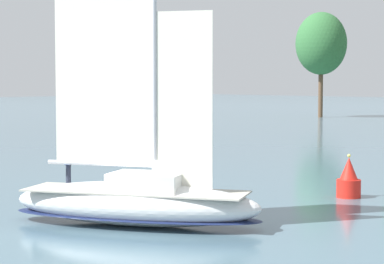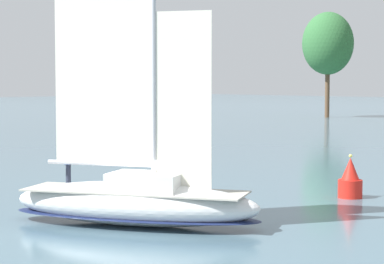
{
  "view_description": "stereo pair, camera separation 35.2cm",
  "coord_description": "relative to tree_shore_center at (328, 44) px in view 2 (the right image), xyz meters",
  "views": [
    {
      "loc": [
        21.35,
        -18.04,
        5.44
      ],
      "look_at": [
        0.0,
        3.0,
        3.38
      ],
      "focal_mm": 70.0,
      "sensor_mm": 36.0,
      "label": 1
    },
    {
      "loc": [
        21.59,
        -17.79,
        5.44
      ],
      "look_at": [
        0.0,
        3.0,
        3.38
      ],
      "focal_mm": 70.0,
      "sensor_mm": 36.0,
      "label": 2
    }
  ],
  "objects": [
    {
      "name": "ground_plane",
      "position": [
        44.41,
        -73.63,
        -10.9
      ],
      "size": [
        400.0,
        400.0,
        0.0
      ],
      "primitive_type": "plane",
      "color": "slate"
    },
    {
      "name": "tree_shore_center",
      "position": [
        0.0,
        0.0,
        0.0
      ],
      "size": [
        7.56,
        7.56,
        15.57
      ],
      "color": "brown",
      "rests_on": "ground"
    },
    {
      "name": "sailboat_main",
      "position": [
        44.42,
        -73.62,
        -9.83
      ],
      "size": [
        9.84,
        7.15,
        13.4
      ],
      "color": "silver",
      "rests_on": "ground"
    },
    {
      "name": "channel_buoy",
      "position": [
        46.26,
        -62.19,
        -10.09
      ],
      "size": [
        1.13,
        1.13,
        2.04
      ],
      "color": "red",
      "rests_on": "ground"
    }
  ]
}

